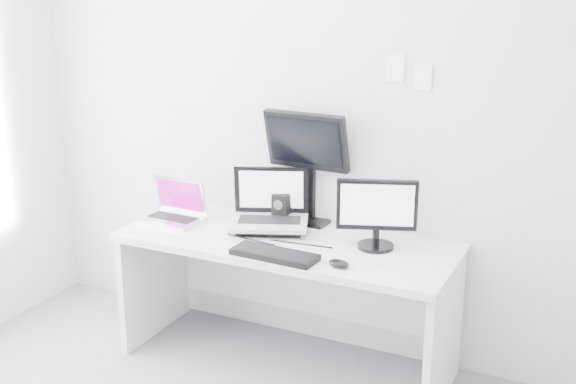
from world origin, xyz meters
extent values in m
plane|color=#B3B6B8|center=(0.00, 1.60, 1.35)|extent=(3.60, 0.00, 3.60)
cube|color=silver|center=(0.00, 1.25, 0.36)|extent=(1.80, 0.70, 0.73)
cube|color=silver|center=(-0.72, 1.23, 0.86)|extent=(0.35, 0.27, 0.25)
cube|color=black|center=(-0.13, 1.47, 0.82)|extent=(0.11, 0.11, 0.18)
cube|color=#B1B3B9|center=(-0.14, 1.33, 0.90)|extent=(0.50, 0.45, 0.34)
cube|color=black|center=(-0.02, 1.56, 1.06)|extent=(0.49, 0.20, 0.65)
cube|color=black|center=(0.47, 1.34, 0.92)|extent=(0.45, 0.32, 0.38)
cube|color=black|center=(0.06, 0.99, 0.74)|extent=(0.45, 0.18, 0.03)
ellipsoid|color=black|center=(0.39, 1.01, 0.75)|extent=(0.12, 0.09, 0.04)
cube|color=white|center=(0.45, 1.59, 1.62)|extent=(0.10, 0.00, 0.14)
cube|color=white|center=(0.60, 1.59, 1.58)|extent=(0.09, 0.00, 0.13)
camera|label=1|loc=(1.60, -2.05, 2.08)|focal=45.89mm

